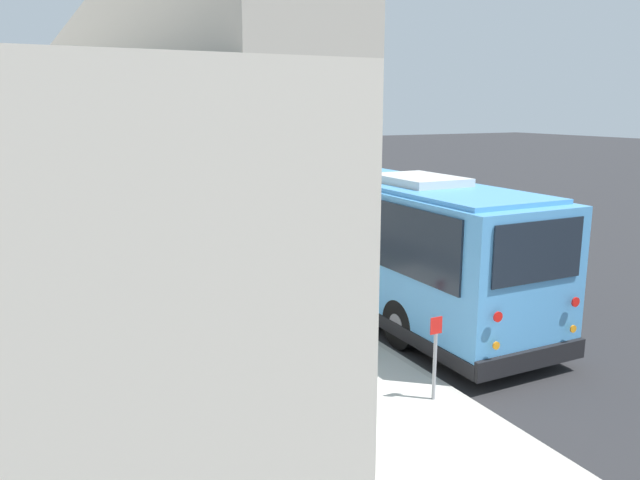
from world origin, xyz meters
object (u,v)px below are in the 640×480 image
Objects in this scene: street_tree at (245,99)px; sign_post_far at (370,322)px; parked_sedan_black at (148,178)px; shuttle_bus at (371,231)px; parked_sedan_maroon at (174,192)px; parked_sedan_blue at (210,208)px; parked_sedan_silver at (131,168)px; parked_sedan_white at (119,162)px; sign_post_near at (435,357)px.

street_tree reaches higher than sign_post_far.
sign_post_far is (-28.51, 1.57, 0.21)m from parked_sedan_black.
shuttle_bus is 2.44× the size of parked_sedan_maroon.
parked_sedan_blue is 12.49m from parked_sedan_black.
shuttle_bus is at bearing -177.08° from parked_sedan_silver.
parked_sedan_black is 12.07m from parked_sedan_white.
parked_sedan_black is at bearing -4.78° from street_tree.
parked_sedan_black is 6.76m from parked_sedan_silver.
parked_sedan_silver is at bearing 1.16° from parked_sedan_black.
parked_sedan_blue is 0.90× the size of parked_sedan_black.
street_tree is at bearing 171.71° from parked_sedan_blue.
parked_sedan_maroon is 19.00m from parked_sedan_white.
parked_sedan_white is at bearing -2.53° from sign_post_far.
sign_post_far is (-3.46, 2.10, -0.97)m from shuttle_bus.
parked_sedan_blue is 19.24m from parked_sedan_silver.
parked_sedan_maroon reaches higher than parked_sedan_white.
street_tree reaches higher than parked_sedan_blue.
parked_sedan_white is (5.32, -0.00, -0.00)m from parked_sedan_silver.
parked_sedan_blue is at bearing 2.01° from shuttle_bus.
parked_sedan_black and parked_sedan_silver have the same top height.
sign_post_far is (2.01, 0.00, -0.05)m from sign_post_near.
parked_sedan_black is (25.05, 0.53, -1.18)m from shuttle_bus.
sign_post_near is at bearing 177.49° from parked_sedan_blue.
parked_sedan_maroon is 6.93m from parked_sedan_black.
sign_post_near is at bearing -177.80° from parked_sedan_white.
parked_sedan_blue is at bearing -5.30° from sign_post_near.
shuttle_bus is at bearing 178.79° from parked_sedan_maroon.
parked_sedan_blue is at bearing -177.98° from parked_sedan_silver.
street_tree is at bearing -178.89° from parked_sedan_white.
shuttle_bus is 2.60× the size of parked_sedan_silver.
parked_sedan_black is at bearing -3.14° from sign_post_far.
parked_sedan_blue is at bearing -176.49° from parked_sedan_black.
parked_sedan_maroon is at bearing -176.34° from parked_sedan_white.
parked_sedan_maroon is (5.56, 0.20, 0.01)m from parked_sedan_blue.
parked_sedan_white is (12.07, -0.22, -0.01)m from parked_sedan_black.
shuttle_bus is 7.95× the size of sign_post_near.
shuttle_bus is at bearing -133.18° from street_tree.
street_tree reaches higher than parked_sedan_black.
parked_sedan_silver is 1.01× the size of parked_sedan_white.
sign_post_near reaches higher than parked_sedan_white.
shuttle_bus is at bearing -31.25° from sign_post_far.
parked_sedan_maroon is (18.13, 0.62, -1.19)m from shuttle_bus.
parked_sedan_black is at bearing -179.50° from parked_sedan_silver.
parked_sedan_white is 3.25× the size of sign_post_far.
sign_post_far is (-5.75, -0.34, -4.19)m from street_tree.
parked_sedan_black is 3.56× the size of sign_post_far.
street_tree is 8.81m from sign_post_near.
parked_sedan_white is at bearing 1.96° from parked_sedan_black.
sign_post_near reaches higher than parked_sedan_blue.
parked_sedan_silver is at bearing -4.48° from parked_sedan_maroon.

